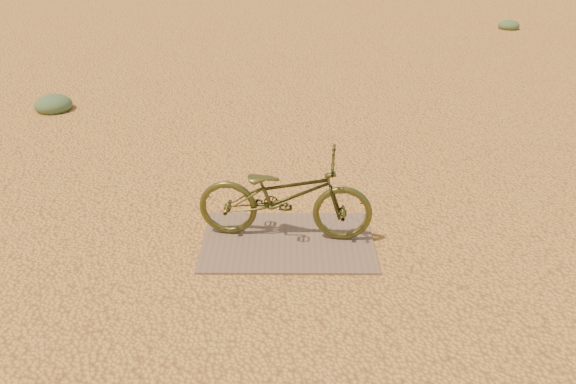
{
  "coord_description": "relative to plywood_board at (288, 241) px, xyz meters",
  "views": [
    {
      "loc": [
        -0.49,
        -4.17,
        2.84
      ],
      "look_at": [
        -0.51,
        0.37,
        0.54
      ],
      "focal_mm": 35.0,
      "sensor_mm": 36.0,
      "label": 1
    }
  ],
  "objects": [
    {
      "name": "kale_a",
      "position": [
        -3.69,
        3.87,
        -0.01
      ],
      "size": [
        0.57,
        0.57,
        0.31
      ],
      "primitive_type": "ellipsoid",
      "color": "#54724B",
      "rests_on": "ground"
    },
    {
      "name": "kale_b",
      "position": [
        5.7,
        10.48,
        -0.01
      ],
      "size": [
        0.54,
        0.54,
        0.3
      ],
      "primitive_type": "ellipsoid",
      "color": "#54724B",
      "rests_on": "ground"
    },
    {
      "name": "plywood_board",
      "position": [
        0.0,
        0.0,
        0.0
      ],
      "size": [
        1.62,
        1.07,
        0.02
      ],
      "primitive_type": "cube",
      "color": "brown",
      "rests_on": "ground"
    },
    {
      "name": "ground",
      "position": [
        0.51,
        -0.37,
        -0.01
      ],
      "size": [
        120.0,
        120.0,
        0.0
      ],
      "primitive_type": "plane",
      "color": "gold",
      "rests_on": "ground"
    },
    {
      "name": "bicycle",
      "position": [
        -0.03,
        0.09,
        0.44
      ],
      "size": [
        1.68,
        0.72,
        0.86
      ],
      "primitive_type": "imported",
      "rotation": [
        0.0,
        0.0,
        1.48
      ],
      "color": "#43441C",
      "rests_on": "plywood_board"
    }
  ]
}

